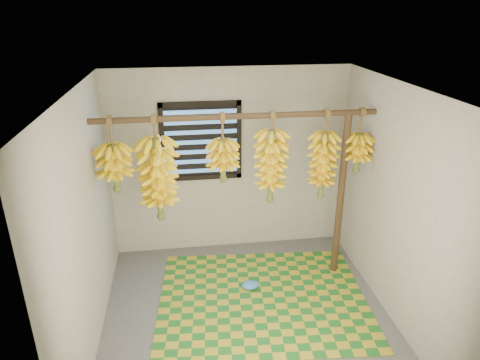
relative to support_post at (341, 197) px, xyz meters
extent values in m
cube|color=#4B4B4B|center=(-1.20, -0.70, -1.00)|extent=(3.00, 3.00, 0.01)
cube|color=silver|center=(-1.20, -0.70, 1.40)|extent=(3.00, 3.00, 0.01)
cube|color=gray|center=(-1.20, 0.80, 0.20)|extent=(3.00, 0.01, 2.40)
cube|color=gray|center=(-2.71, -0.70, 0.20)|extent=(0.01, 3.00, 2.40)
cube|color=gray|center=(0.30, -0.70, 0.20)|extent=(0.01, 3.00, 2.40)
cube|color=black|center=(-1.55, 0.78, 0.50)|extent=(1.00, 0.04, 1.00)
cylinder|color=#46311B|center=(-1.20, 0.00, 1.00)|extent=(3.00, 0.06, 0.06)
cylinder|color=#46311B|center=(0.00, 0.00, 0.00)|extent=(0.08, 0.08, 2.00)
cube|color=#1C601F|center=(-0.98, -0.42, -0.99)|extent=(2.44, 2.02, 0.01)
ellipsoid|color=#3671CB|center=(-1.09, -0.23, -0.95)|extent=(0.22, 0.17, 0.08)
cylinder|color=brown|center=(-2.49, 0.00, 0.88)|extent=(0.02, 0.02, 0.31)
cylinder|color=#4C5923|center=(-2.49, 0.00, 0.52)|extent=(0.06, 0.06, 0.46)
cylinder|color=brown|center=(-2.06, 0.00, 0.90)|extent=(0.02, 0.02, 0.26)
cylinder|color=#4C5923|center=(-2.06, 0.00, 0.36)|extent=(0.07, 0.07, 0.87)
cylinder|color=brown|center=(-1.36, 0.00, 0.88)|extent=(0.02, 0.02, 0.30)
cylinder|color=#4C5923|center=(-1.36, 0.00, 0.55)|extent=(0.06, 0.06, 0.43)
cylinder|color=brown|center=(-0.84, 0.00, 0.92)|extent=(0.02, 0.02, 0.22)
cylinder|color=#4C5923|center=(-0.84, 0.00, 0.45)|extent=(0.06, 0.06, 0.79)
cylinder|color=brown|center=(-0.25, 0.00, 0.90)|extent=(0.02, 0.02, 0.26)
cylinder|color=#4C5923|center=(-0.25, 0.00, 0.43)|extent=(0.06, 0.06, 0.73)
cylinder|color=brown|center=(0.15, 0.00, 0.88)|extent=(0.02, 0.02, 0.30)
cylinder|color=#4C5923|center=(0.15, 0.00, 0.56)|extent=(0.06, 0.06, 0.41)
camera|label=1|loc=(-1.79, -4.28, 2.08)|focal=32.00mm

